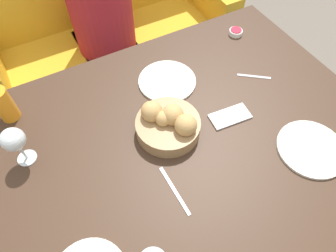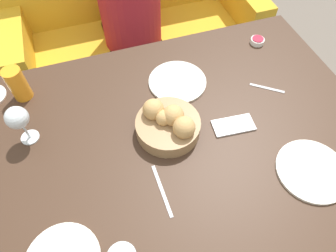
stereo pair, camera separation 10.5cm
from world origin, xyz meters
name	(u,v)px [view 2 (the right image)]	position (x,y,z in m)	size (l,w,h in m)	color
ground_plane	(175,214)	(0.00, 0.00, 0.00)	(10.00, 10.00, 0.00)	#6B6056
dining_table	(178,154)	(0.00, 0.00, 0.68)	(1.45, 1.07, 0.76)	#3D281C
couch	(135,38)	(0.11, 1.15, 0.32)	(1.56, 0.70, 0.89)	gold
seated_person	(133,31)	(0.07, 1.00, 0.50)	(0.35, 0.45, 1.18)	#23232D
bread_basket	(168,123)	(-0.02, 0.06, 0.81)	(0.23, 0.23, 0.12)	#99754C
plate_near_right	(312,171)	(0.38, -0.25, 0.77)	(0.23, 0.23, 0.01)	silver
plate_far_center	(177,82)	(0.09, 0.27, 0.77)	(0.23, 0.23, 0.01)	silver
juice_glass	(18,84)	(-0.50, 0.39, 0.83)	(0.07, 0.07, 0.13)	orange
wine_glass	(18,119)	(-0.49, 0.18, 0.88)	(0.08, 0.08, 0.16)	silver
jam_bowl_berry	(257,41)	(0.51, 0.38, 0.78)	(0.06, 0.06, 0.03)	white
knife_silver	(162,190)	(-0.11, -0.16, 0.76)	(0.01, 0.18, 0.00)	#B7B7BC
spoon_coffee	(267,88)	(0.42, 0.12, 0.76)	(0.12, 0.09, 0.00)	#B7B7BC
cell_phone	(233,125)	(0.21, 0.00, 0.77)	(0.16, 0.09, 0.01)	silver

